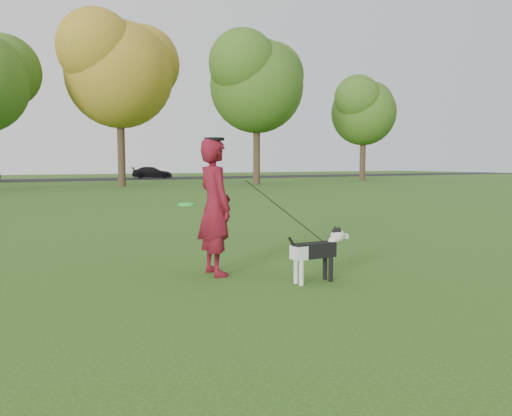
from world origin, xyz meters
TOP-DOWN VIEW (x-y plane):
  - ground at (0.00, 0.00)m, footprint 120.00×120.00m
  - road at (0.00, 40.00)m, footprint 120.00×7.00m
  - man at (-0.38, 0.40)m, footprint 0.48×0.71m
  - dog at (0.66, -0.63)m, footprint 0.96×0.19m
  - car_right at (9.73, 40.00)m, footprint 3.97×2.48m
  - man_held_items at (0.42, -0.14)m, footprint 1.75×1.17m
  - tree_row at (-1.43, 26.07)m, footprint 51.74×8.86m

SIDE VIEW (x-z plane):
  - ground at x=0.00m, z-range 0.00..0.00m
  - road at x=0.00m, z-range 0.00..0.02m
  - dog at x=0.66m, z-range 0.08..0.81m
  - car_right at x=9.73m, z-range 0.02..1.09m
  - man_held_items at x=0.42m, z-range 0.20..1.63m
  - man at x=-0.38m, z-range 0.00..1.91m
  - tree_row at x=-1.43m, z-range 1.40..13.41m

